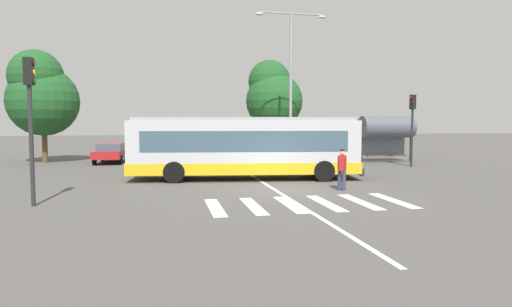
# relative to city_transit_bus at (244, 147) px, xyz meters

# --- Properties ---
(ground_plane) EXTENTS (160.00, 160.00, 0.00)m
(ground_plane) POSITION_rel_city_transit_bus_xyz_m (0.80, -3.78, -1.59)
(ground_plane) COLOR #514F4C
(city_transit_bus) EXTENTS (11.48, 4.08, 3.06)m
(city_transit_bus) POSITION_rel_city_transit_bus_xyz_m (0.00, 0.00, 0.00)
(city_transit_bus) COLOR black
(city_transit_bus) RESTS_ON ground_plane
(pedestrian_crossing_street) EXTENTS (0.46, 0.47, 1.72)m
(pedestrian_crossing_street) POSITION_rel_city_transit_bus_xyz_m (3.30, -4.36, -0.62)
(pedestrian_crossing_street) COLOR #333856
(pedestrian_crossing_street) RESTS_ON ground_plane
(parked_car_red) EXTENTS (2.06, 4.59, 1.35)m
(parked_car_red) POSITION_rel_city_transit_bus_xyz_m (-7.53, 10.50, -0.82)
(parked_car_red) COLOR black
(parked_car_red) RESTS_ON ground_plane
(parked_car_teal) EXTENTS (2.24, 4.65, 1.35)m
(parked_car_teal) POSITION_rel_city_transit_bus_xyz_m (-4.68, 10.72, -0.82)
(parked_car_teal) COLOR black
(parked_car_teal) RESTS_ON ground_plane
(parked_car_blue) EXTENTS (2.03, 4.58, 1.35)m
(parked_car_blue) POSITION_rel_city_transit_bus_xyz_m (-2.09, 10.31, -0.82)
(parked_car_blue) COLOR black
(parked_car_blue) RESTS_ON ground_plane
(parked_car_champagne) EXTENTS (1.96, 4.54, 1.35)m
(parked_car_champagne) POSITION_rel_city_transit_bus_xyz_m (0.67, 10.46, -0.82)
(parked_car_champagne) COLOR black
(parked_car_champagne) RESTS_ON ground_plane
(parked_car_white) EXTENTS (2.05, 4.59, 1.35)m
(parked_car_white) POSITION_rel_city_transit_bus_xyz_m (3.48, 10.74, -0.82)
(parked_car_white) COLOR black
(parked_car_white) RESTS_ON ground_plane
(parked_car_silver) EXTENTS (2.16, 4.63, 1.35)m
(parked_car_silver) POSITION_rel_city_transit_bus_xyz_m (6.00, 10.91, -0.82)
(parked_car_silver) COLOR black
(parked_car_silver) RESTS_ON ground_plane
(traffic_light_near_corner) EXTENTS (0.33, 0.32, 4.94)m
(traffic_light_near_corner) POSITION_rel_city_transit_bus_xyz_m (-8.20, -5.44, 1.71)
(traffic_light_near_corner) COLOR #28282B
(traffic_light_near_corner) RESTS_ON ground_plane
(traffic_light_far_corner) EXTENTS (0.33, 0.32, 4.53)m
(traffic_light_far_corner) POSITION_rel_city_transit_bus_xyz_m (11.45, 3.85, 1.46)
(traffic_light_far_corner) COLOR #28282B
(traffic_light_far_corner) RESTS_ON ground_plane
(bus_stop_shelter) EXTENTS (3.86, 1.54, 3.25)m
(bus_stop_shelter) POSITION_rel_city_transit_bus_xyz_m (11.53, 7.21, 0.83)
(bus_stop_shelter) COLOR #28282B
(bus_stop_shelter) RESTS_ON ground_plane
(twin_arm_street_lamp) EXTENTS (5.11, 0.32, 10.46)m
(twin_arm_street_lamp) POSITION_rel_city_transit_bus_xyz_m (4.82, 8.49, 4.77)
(twin_arm_street_lamp) COLOR #939399
(twin_arm_street_lamp) RESTS_ON ground_plane
(background_tree_left) EXTENTS (4.79, 4.79, 7.73)m
(background_tree_left) POSITION_rel_city_transit_bus_xyz_m (-12.15, 11.46, 3.16)
(background_tree_left) COLOR brown
(background_tree_left) RESTS_ON ground_plane
(background_tree_right) EXTENTS (4.86, 4.86, 8.15)m
(background_tree_right) POSITION_rel_city_transit_bus_xyz_m (5.29, 15.57, 3.54)
(background_tree_right) COLOR brown
(background_tree_right) RESTS_ON ground_plane
(crosswalk_painted_stripes) EXTENTS (6.89, 3.13, 0.01)m
(crosswalk_painted_stripes) POSITION_rel_city_transit_bus_xyz_m (0.98, -6.94, -1.58)
(crosswalk_painted_stripes) COLOR silver
(crosswalk_painted_stripes) RESTS_ON ground_plane
(lane_center_line) EXTENTS (0.16, 24.00, 0.01)m
(lane_center_line) POSITION_rel_city_transit_bus_xyz_m (0.62, -1.78, -1.58)
(lane_center_line) COLOR silver
(lane_center_line) RESTS_ON ground_plane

